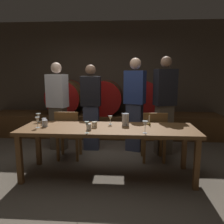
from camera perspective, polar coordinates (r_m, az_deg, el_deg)
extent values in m
plane|color=brown|center=(3.77, -5.34, -14.27)|extent=(8.10, 8.10, 0.00)
cube|color=#473A2D|center=(6.06, -1.50, 8.57)|extent=(6.23, 0.24, 2.81)
cube|color=brown|center=(5.66, -1.98, -3.13)|extent=(5.60, 0.90, 0.54)
cylinder|color=brown|center=(5.72, -11.45, 3.67)|extent=(0.81, 0.73, 0.81)
cylinder|color=#9E1411|center=(5.36, -12.52, 3.22)|extent=(0.82, 0.03, 0.82)
cylinder|color=#9E1411|center=(6.08, -10.51, 4.05)|extent=(0.82, 0.03, 0.82)
cylinder|color=#2D2D33|center=(5.72, -11.45, 3.67)|extent=(0.81, 0.04, 0.81)
cylinder|color=#513319|center=(5.54, -1.74, 3.66)|extent=(0.81, 0.73, 0.81)
cylinder|color=maroon|center=(5.17, -2.15, 3.21)|extent=(0.82, 0.03, 0.82)
cylinder|color=maroon|center=(5.92, -1.37, 4.06)|extent=(0.82, 0.03, 0.82)
cylinder|color=#2D2D33|center=(5.54, -1.74, 3.66)|extent=(0.81, 0.04, 0.81)
cylinder|color=brown|center=(5.52, 7.57, 3.56)|extent=(0.81, 0.73, 0.81)
cylinder|color=#9E1411|center=(5.15, 7.83, 3.11)|extent=(0.82, 0.03, 0.82)
cylinder|color=#9E1411|center=(5.90, 7.35, 3.96)|extent=(0.82, 0.03, 0.82)
cylinder|color=#2D2D33|center=(5.52, 7.57, 3.56)|extent=(0.81, 0.04, 0.81)
cube|color=brown|center=(3.34, -1.04, -4.30)|extent=(2.56, 0.80, 0.05)
cube|color=brown|center=(3.45, -22.16, -11.04)|extent=(0.07, 0.07, 0.70)
cube|color=brown|center=(3.25, 20.46, -12.25)|extent=(0.07, 0.07, 0.70)
cube|color=brown|center=(4.04, -17.95, -7.78)|extent=(0.07, 0.07, 0.70)
cube|color=brown|center=(3.86, 17.64, -8.56)|extent=(0.07, 0.07, 0.70)
cube|color=brown|center=(4.19, -10.68, -5.51)|extent=(0.42, 0.42, 0.04)
cube|color=brown|center=(3.97, -11.33, -2.98)|extent=(0.40, 0.06, 0.42)
cube|color=brown|center=(4.39, -7.92, -7.87)|extent=(0.05, 0.05, 0.42)
cube|color=brown|center=(4.45, -12.28, -7.74)|extent=(0.05, 0.05, 0.42)
cube|color=brown|center=(4.07, -8.71, -9.32)|extent=(0.05, 0.05, 0.42)
cube|color=brown|center=(4.14, -13.40, -9.14)|extent=(0.05, 0.05, 0.42)
cube|color=brown|center=(4.09, 10.27, -5.89)|extent=(0.41, 0.41, 0.04)
cube|color=brown|center=(3.86, 10.75, -3.32)|extent=(0.40, 0.05, 0.42)
cube|color=brown|center=(4.34, 12.10, -8.18)|extent=(0.05, 0.05, 0.42)
cube|color=brown|center=(4.30, 7.59, -8.24)|extent=(0.05, 0.05, 0.42)
cube|color=brown|center=(4.03, 12.95, -9.66)|extent=(0.05, 0.05, 0.42)
cube|color=brown|center=(3.98, 8.06, -9.76)|extent=(0.05, 0.05, 0.42)
cube|color=brown|center=(4.71, -13.23, -3.98)|extent=(0.34, 0.26, 0.87)
cube|color=silver|center=(4.59, -13.60, 5.18)|extent=(0.43, 0.32, 0.64)
sphere|color=beige|center=(4.58, -13.83, 10.70)|extent=(0.21, 0.21, 0.21)
cube|color=#33384C|center=(4.60, -5.18, -3.90)|extent=(0.30, 0.21, 0.90)
cube|color=black|center=(4.48, -5.32, 5.25)|extent=(0.38, 0.25, 0.57)
sphere|color=#8C664C|center=(4.47, -5.41, 10.46)|extent=(0.20, 0.20, 0.20)
cube|color=#33384C|center=(4.53, 5.61, -3.81)|extent=(0.35, 0.29, 0.95)
cube|color=navy|center=(4.41, 5.78, 6.20)|extent=(0.44, 0.35, 0.63)
sphere|color=#D8A884|center=(4.40, 5.88, 11.96)|extent=(0.22, 0.22, 0.22)
cube|color=brown|center=(4.43, 12.80, -4.36)|extent=(0.35, 0.28, 0.94)
cube|color=black|center=(4.31, 13.21, 6.04)|extent=(0.43, 0.34, 0.66)
sphere|color=#8C664C|center=(4.30, 13.45, 12.09)|extent=(0.21, 0.21, 0.21)
cylinder|color=olive|center=(3.54, 9.28, -2.98)|extent=(0.05, 0.05, 0.02)
cylinder|color=#EDE5CC|center=(3.53, 9.31, -1.79)|extent=(0.02, 0.02, 0.12)
cone|color=yellow|center=(3.51, 9.35, -0.60)|extent=(0.01, 0.01, 0.02)
cylinder|color=silver|center=(3.44, 3.40, -1.88)|extent=(0.11, 0.11, 0.18)
cylinder|color=silver|center=(3.89, -17.86, -2.34)|extent=(0.06, 0.06, 0.00)
cylinder|color=silver|center=(3.88, -17.89, -1.83)|extent=(0.01, 0.01, 0.07)
cone|color=silver|center=(3.87, -17.95, -0.83)|extent=(0.08, 0.08, 0.07)
cylinder|color=white|center=(3.48, -18.10, -3.73)|extent=(0.06, 0.06, 0.00)
cylinder|color=white|center=(3.48, -18.13, -3.16)|extent=(0.01, 0.01, 0.07)
cone|color=white|center=(3.46, -18.20, -1.91)|extent=(0.07, 0.07, 0.09)
cylinder|color=silver|center=(3.04, -6.26, -5.24)|extent=(0.06, 0.06, 0.00)
cylinder|color=silver|center=(3.03, -6.28, -4.50)|extent=(0.01, 0.01, 0.08)
cone|color=silver|center=(3.01, -6.30, -3.09)|extent=(0.06, 0.06, 0.08)
cylinder|color=silver|center=(3.53, -0.42, -3.06)|extent=(0.06, 0.06, 0.00)
cylinder|color=silver|center=(3.52, -0.42, -2.52)|extent=(0.01, 0.01, 0.06)
cone|color=silver|center=(3.51, -0.42, -1.48)|extent=(0.07, 0.07, 0.07)
cylinder|color=white|center=(3.05, 8.26, -5.23)|extent=(0.06, 0.06, 0.00)
cylinder|color=white|center=(3.04, 8.27, -4.47)|extent=(0.01, 0.01, 0.08)
cone|color=white|center=(3.02, 8.31, -2.99)|extent=(0.08, 0.08, 0.08)
cylinder|color=silver|center=(3.69, -16.62, -2.20)|extent=(0.07, 0.07, 0.09)
cylinder|color=silver|center=(3.51, -16.48, -2.73)|extent=(0.08, 0.08, 0.10)
cylinder|color=white|center=(3.19, -5.82, -3.72)|extent=(0.07, 0.07, 0.09)
cylinder|color=beige|center=(3.33, -4.40, -3.17)|extent=(0.08, 0.08, 0.08)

